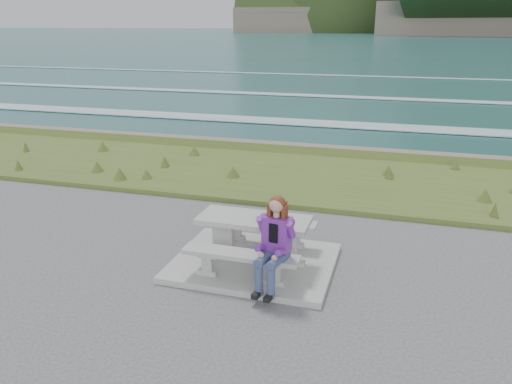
% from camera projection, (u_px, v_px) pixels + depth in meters
% --- Properties ---
extents(concrete_slab, '(2.60, 2.10, 0.10)m').
position_uv_depth(concrete_slab, '(254.00, 262.00, 8.27)').
color(concrete_slab, gray).
rests_on(concrete_slab, ground).
extents(picnic_table, '(1.80, 0.75, 0.75)m').
position_uv_depth(picnic_table, '(254.00, 227.00, 8.06)').
color(picnic_table, gray).
rests_on(picnic_table, concrete_slab).
extents(bench_landward, '(1.80, 0.35, 0.45)m').
position_uv_depth(bench_landward, '(241.00, 259.00, 7.50)').
color(bench_landward, gray).
rests_on(bench_landward, concrete_slab).
extents(bench_seaward, '(1.80, 0.35, 0.45)m').
position_uv_depth(bench_seaward, '(266.00, 225.00, 8.77)').
color(bench_seaward, gray).
rests_on(bench_seaward, concrete_slab).
extents(grass_verge, '(160.00, 4.50, 0.22)m').
position_uv_depth(grass_verge, '(310.00, 180.00, 12.82)').
color(grass_verge, '#3F5520').
rests_on(grass_verge, ground).
extents(shore_drop, '(160.00, 0.80, 2.20)m').
position_uv_depth(shore_drop, '(328.00, 154.00, 15.46)').
color(shore_drop, '#6A5B4F').
rests_on(shore_drop, ground).
extents(ocean, '(1600.00, 1600.00, 0.09)m').
position_uv_depth(ocean, '(369.00, 117.00, 31.63)').
color(ocean, '#1D5153').
rests_on(ocean, ground).
extents(seated_woman, '(0.49, 0.74, 1.40)m').
position_uv_depth(seated_woman, '(272.00, 257.00, 7.19)').
color(seated_woman, navy).
rests_on(seated_woman, concrete_slab).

